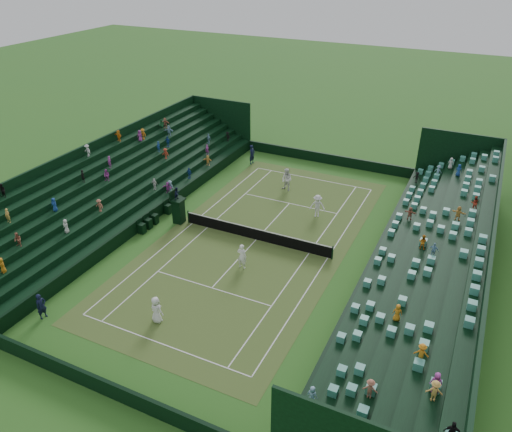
% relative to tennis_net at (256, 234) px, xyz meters
% --- Properties ---
extents(ground, '(160.00, 160.00, 0.00)m').
position_rel_tennis_net_xyz_m(ground, '(0.00, 0.00, -0.53)').
color(ground, '#326A21').
rests_on(ground, ground).
extents(court_surface, '(12.97, 26.77, 0.01)m').
position_rel_tennis_net_xyz_m(court_surface, '(0.00, 0.00, -0.52)').
color(court_surface, '#2F6822').
rests_on(court_surface, ground).
extents(perimeter_wall_north, '(17.17, 0.20, 1.00)m').
position_rel_tennis_net_xyz_m(perimeter_wall_north, '(0.00, 15.88, -0.03)').
color(perimeter_wall_north, black).
rests_on(perimeter_wall_north, ground).
extents(perimeter_wall_south, '(17.17, 0.20, 1.00)m').
position_rel_tennis_net_xyz_m(perimeter_wall_south, '(0.00, -15.88, -0.03)').
color(perimeter_wall_south, black).
rests_on(perimeter_wall_south, ground).
extents(perimeter_wall_east, '(0.20, 31.77, 1.00)m').
position_rel_tennis_net_xyz_m(perimeter_wall_east, '(8.48, 0.00, -0.03)').
color(perimeter_wall_east, black).
rests_on(perimeter_wall_east, ground).
extents(perimeter_wall_west, '(0.20, 31.77, 1.00)m').
position_rel_tennis_net_xyz_m(perimeter_wall_west, '(-8.48, 0.00, -0.03)').
color(perimeter_wall_west, black).
rests_on(perimeter_wall_west, ground).
extents(north_grandstand, '(6.60, 32.00, 4.90)m').
position_rel_tennis_net_xyz_m(north_grandstand, '(12.66, 0.00, 1.02)').
color(north_grandstand, black).
rests_on(north_grandstand, ground).
extents(south_grandstand, '(6.60, 32.00, 4.90)m').
position_rel_tennis_net_xyz_m(south_grandstand, '(-12.66, 0.00, 1.02)').
color(south_grandstand, black).
rests_on(south_grandstand, ground).
extents(tennis_net, '(11.67, 0.10, 1.06)m').
position_rel_tennis_net_xyz_m(tennis_net, '(0.00, 0.00, 0.00)').
color(tennis_net, black).
rests_on(tennis_net, ground).
extents(umpire_chair, '(0.95, 0.95, 2.99)m').
position_rel_tennis_net_xyz_m(umpire_chair, '(-6.50, -0.22, 0.75)').
color(umpire_chair, black).
rests_on(umpire_chair, ground).
extents(courtside_chairs, '(0.51, 5.48, 1.10)m').
position_rel_tennis_net_xyz_m(courtside_chairs, '(-8.11, -0.29, -0.11)').
color(courtside_chairs, black).
rests_on(courtside_chairs, ground).
extents(player_near_west, '(0.89, 0.64, 1.69)m').
position_rel_tennis_net_xyz_m(player_near_west, '(-1.22, -10.46, 0.32)').
color(player_near_west, white).
rests_on(player_near_west, ground).
extents(player_near_east, '(0.67, 0.45, 1.82)m').
position_rel_tennis_net_xyz_m(player_near_east, '(0.69, -3.57, 0.38)').
color(player_near_east, white).
rests_on(player_near_east, ground).
extents(player_far_west, '(1.15, 1.01, 2.02)m').
position_rel_tennis_net_xyz_m(player_far_west, '(-1.19, 8.62, 0.48)').
color(player_far_west, white).
rests_on(player_far_west, ground).
extents(player_far_east, '(1.35, 0.99, 1.86)m').
position_rel_tennis_net_xyz_m(player_far_east, '(2.78, 5.31, 0.41)').
color(player_far_east, white).
rests_on(player_far_east, ground).
extents(line_judge_north, '(0.56, 0.76, 1.91)m').
position_rel_tennis_net_xyz_m(line_judge_north, '(-6.53, 12.65, 0.43)').
color(line_judge_north, black).
rests_on(line_judge_north, ground).
extents(line_judge_south, '(0.50, 0.66, 1.63)m').
position_rel_tennis_net_xyz_m(line_judge_south, '(-7.37, -13.03, 0.29)').
color(line_judge_south, black).
rests_on(line_judge_south, ground).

